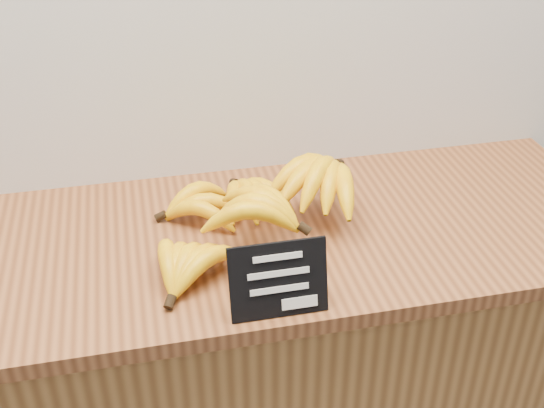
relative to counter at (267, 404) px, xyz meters
The scene contains 4 objects.
counter is the anchor object (origin of this frame).
counter_top 0.47m from the counter, ahead, with size 1.41×0.54×0.03m, color brown.
chalkboard_sign 0.59m from the counter, 97.20° to the right, with size 0.16×0.01×0.13m, color black.
banana_pile 0.54m from the counter, behind, with size 0.51×0.36×0.12m.
Camera 1 is at (-0.32, 1.69, 1.66)m, focal length 45.00 mm.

